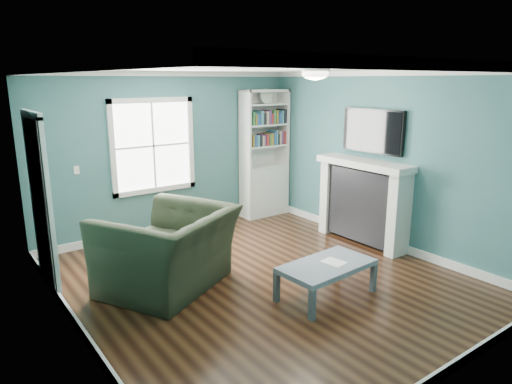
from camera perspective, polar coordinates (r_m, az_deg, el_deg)
floor at (r=5.89m, az=0.85°, el=-10.90°), size 5.00×5.00×0.00m
room_walls at (r=5.42m, az=0.91°, el=4.46°), size 5.00×5.00×5.00m
trim at (r=5.49m, az=0.90°, el=0.91°), size 4.50×5.00×2.60m
window at (r=7.43m, az=-12.72°, el=5.65°), size 1.40×0.06×1.50m
bookshelf at (r=8.40m, az=1.02°, el=3.26°), size 0.90×0.35×2.31m
fireplace at (r=7.18m, az=13.24°, el=-1.30°), size 0.44×1.58×1.30m
tv at (r=7.07m, az=14.37°, el=7.41°), size 0.06×1.10×0.65m
door at (r=5.92m, az=-25.37°, el=-1.13°), size 0.12×0.98×2.17m
ceiling_fixture at (r=6.01m, az=7.42°, el=14.53°), size 0.38×0.38×0.15m
light_switch at (r=7.08m, az=-21.52°, el=2.58°), size 0.08×0.01×0.12m
recliner at (r=5.56m, az=-10.94°, el=-5.53°), size 1.75×1.54×1.29m
coffee_table at (r=5.40m, az=8.83°, el=-9.35°), size 1.16×0.68×0.41m
paper_sheet at (r=5.43m, az=9.70°, el=-8.62°), size 0.24×0.29×0.00m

